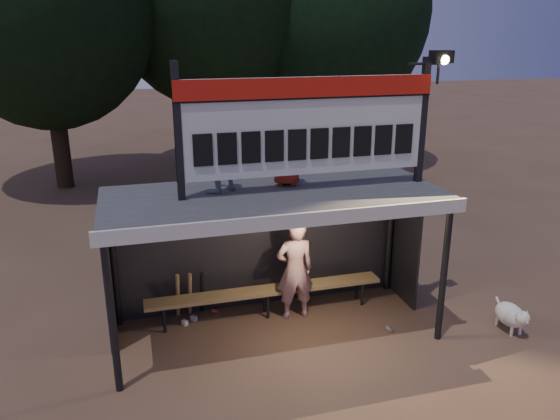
{
  "coord_description": "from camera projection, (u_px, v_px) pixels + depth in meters",
  "views": [
    {
      "loc": [
        -2.0,
        -7.45,
        4.58
      ],
      "look_at": [
        0.2,
        0.4,
        1.9
      ],
      "focal_mm": 35.0,
      "sensor_mm": 36.0,
      "label": 1
    }
  ],
  "objects": [
    {
      "name": "child_b",
      "position": [
        287.0,
        151.0,
        8.26
      ],
      "size": [
        0.59,
        0.47,
        1.05
      ],
      "primitive_type": "imported",
      "rotation": [
        0.0,
        0.0,
        2.84
      ],
      "color": "maroon",
      "rests_on": "dugout_shelter"
    },
    {
      "name": "player",
      "position": [
        295.0,
        270.0,
        8.93
      ],
      "size": [
        0.63,
        0.42,
        1.72
      ],
      "primitive_type": "imported",
      "rotation": [
        0.0,
        0.0,
        3.13
      ],
      "color": "silver",
      "rests_on": "ground"
    },
    {
      "name": "bats",
      "position": [
        190.0,
        294.0,
        9.06
      ],
      "size": [
        0.47,
        0.32,
        0.84
      ],
      "color": "olive",
      "rests_on": "ground"
    },
    {
      "name": "ground",
      "position": [
        275.0,
        331.0,
        8.76
      ],
      "size": [
        80.0,
        80.0,
        0.0
      ],
      "primitive_type": "plane",
      "color": "#4F3627",
      "rests_on": "ground"
    },
    {
      "name": "dog",
      "position": [
        512.0,
        315.0,
        8.67
      ],
      "size": [
        0.36,
        0.81,
        0.49
      ],
      "color": "white",
      "rests_on": "ground"
    },
    {
      "name": "scoreboard_assembly",
      "position": [
        312.0,
        123.0,
        7.85
      ],
      "size": [
        4.1,
        0.27,
        1.99
      ],
      "color": "black",
      "rests_on": "dugout_shelter"
    },
    {
      "name": "bench",
      "position": [
        266.0,
        291.0,
        9.12
      ],
      "size": [
        4.0,
        0.35,
        0.48
      ],
      "color": "olive",
      "rests_on": "ground"
    },
    {
      "name": "tree_right",
      "position": [
        337.0,
        12.0,
        18.02
      ],
      "size": [
        6.08,
        6.08,
        8.72
      ],
      "color": "black",
      "rests_on": "ground"
    },
    {
      "name": "dugout_shelter",
      "position": [
        270.0,
        217.0,
        8.4
      ],
      "size": [
        5.1,
        2.08,
        2.32
      ],
      "color": "#3A3A3C",
      "rests_on": "ground"
    },
    {
      "name": "litter",
      "position": [
        256.0,
        316.0,
        9.13
      ],
      "size": [
        3.23,
        1.46,
        0.08
      ],
      "color": "red",
      "rests_on": "ground"
    },
    {
      "name": "child_a",
      "position": [
        215.0,
        152.0,
        7.87
      ],
      "size": [
        0.72,
        0.66,
        1.2
      ],
      "primitive_type": "imported",
      "rotation": [
        0.0,
        0.0,
        3.6
      ],
      "color": "gray",
      "rests_on": "dugout_shelter"
    }
  ]
}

